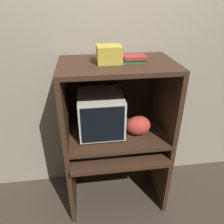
{
  "coord_description": "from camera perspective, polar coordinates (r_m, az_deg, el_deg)",
  "views": [
    {
      "loc": [
        -0.27,
        -1.39,
        1.95
      ],
      "look_at": [
        -0.04,
        0.29,
        1.03
      ],
      "focal_mm": 35.0,
      "sensor_mm": 36.0,
      "label": 1
    }
  ],
  "objects": [
    {
      "name": "ground_plane",
      "position": [
        2.41,
        2.16,
        -25.57
      ],
      "size": [
        12.0,
        12.0,
        0.0
      ],
      "primitive_type": "plane",
      "color": "#3D3328"
    },
    {
      "name": "wall_back",
      "position": [
        2.15,
        -0.15,
        10.96
      ],
      "size": [
        6.0,
        0.06,
        2.6
      ],
      "color": "gray",
      "rests_on": "ground_plane"
    },
    {
      "name": "desk_base",
      "position": [
        2.25,
        1.25,
        -13.98
      ],
      "size": [
        0.94,
        0.63,
        0.67
      ],
      "color": "#382316",
      "rests_on": "ground_plane"
    },
    {
      "name": "desk_monitor_shelf",
      "position": [
        2.06,
        1.18,
        -5.95
      ],
      "size": [
        0.94,
        0.58,
        0.14
      ],
      "color": "#382316",
      "rests_on": "desk_base"
    },
    {
      "name": "hutch_upper",
      "position": [
        1.87,
        1.16,
        6.4
      ],
      "size": [
        0.94,
        0.58,
        0.66
      ],
      "color": "#382316",
      "rests_on": "desk_monitor_shelf"
    },
    {
      "name": "crt_monitor",
      "position": [
        1.96,
        -3.02,
        -0.22
      ],
      "size": [
        0.39,
        0.44,
        0.37
      ],
      "color": "beige",
      "rests_on": "desk_monitor_shelf"
    },
    {
      "name": "keyboard",
      "position": [
        2.01,
        -2.94,
        -10.59
      ],
      "size": [
        0.41,
        0.14,
        0.03
      ],
      "color": "black",
      "rests_on": "desk_base"
    },
    {
      "name": "mouse",
      "position": [
        2.05,
        4.98,
        -9.65
      ],
      "size": [
        0.07,
        0.05,
        0.03
      ],
      "color": "black",
      "rests_on": "desk_base"
    },
    {
      "name": "snack_bag",
      "position": [
        1.98,
        6.94,
        -3.53
      ],
      "size": [
        0.22,
        0.16,
        0.18
      ],
      "color": "#BC382D",
      "rests_on": "desk_monitor_shelf"
    },
    {
      "name": "book_stack",
      "position": [
        1.77,
        5.69,
        13.64
      ],
      "size": [
        0.19,
        0.12,
        0.05
      ],
      "color": "#236638",
      "rests_on": "hutch_upper"
    },
    {
      "name": "storage_box",
      "position": [
        1.74,
        -0.73,
        14.83
      ],
      "size": [
        0.19,
        0.16,
        0.13
      ],
      "color": "gold",
      "rests_on": "hutch_upper"
    }
  ]
}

